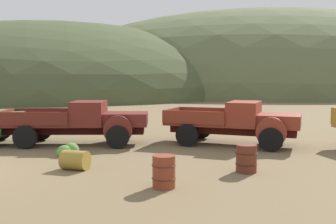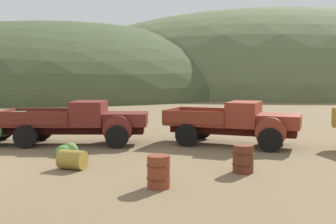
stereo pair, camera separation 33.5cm
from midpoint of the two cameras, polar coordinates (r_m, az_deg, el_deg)
hill_far_left at (r=80.60m, az=-15.41°, el=2.80°), size 78.47×81.47×25.81m
hill_distant at (r=85.91m, az=13.19°, el=2.98°), size 97.54×77.26×32.77m
truck_oxblood at (r=17.45m, az=-12.27°, el=-1.40°), size 6.28×2.49×1.89m
truck_rust_red at (r=17.12m, az=10.26°, el=-1.50°), size 6.03×3.97×1.89m
oil_drum_foreground at (r=12.86m, az=-14.15°, el=-6.83°), size 0.97×0.83×0.61m
oil_drum_spare at (r=12.33m, az=10.61°, el=-6.68°), size 0.68×0.68×0.86m
oil_drum_by_truck at (r=10.45m, az=-1.53°, el=-8.70°), size 0.65×0.65×0.87m
bush_front_right at (r=24.42m, az=-15.63°, el=-1.58°), size 0.77×0.69×0.72m
bush_lone_scrub at (r=15.17m, az=-14.98°, el=-5.61°), size 0.82×0.70×0.62m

